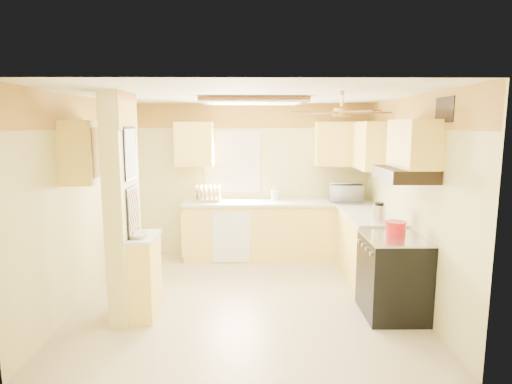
{
  "coord_description": "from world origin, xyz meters",
  "views": [
    {
      "loc": [
        0.07,
        -5.17,
        2.15
      ],
      "look_at": [
        0.13,
        0.35,
        1.28
      ],
      "focal_mm": 30.0,
      "sensor_mm": 36.0,
      "label": 1
    }
  ],
  "objects_px": {
    "microwave": "(346,193)",
    "dutch_oven": "(396,228)",
    "kettle": "(379,213)",
    "bowl": "(138,235)",
    "stove": "(393,276)"
  },
  "relations": [
    {
      "from": "microwave",
      "to": "dutch_oven",
      "type": "xyz_separation_m",
      "value": [
        0.12,
        -2.03,
        -0.08
      ]
    },
    {
      "from": "dutch_oven",
      "to": "kettle",
      "type": "relative_size",
      "value": 0.93
    },
    {
      "from": "bowl",
      "to": "kettle",
      "type": "xyz_separation_m",
      "value": [
        2.84,
        0.7,
        0.09
      ]
    },
    {
      "from": "microwave",
      "to": "dutch_oven",
      "type": "relative_size",
      "value": 2.14
    },
    {
      "from": "dutch_oven",
      "to": "kettle",
      "type": "distance_m",
      "value": 0.53
    },
    {
      "from": "microwave",
      "to": "dutch_oven",
      "type": "distance_m",
      "value": 2.04
    },
    {
      "from": "microwave",
      "to": "dutch_oven",
      "type": "bearing_deg",
      "value": 96.18
    },
    {
      "from": "kettle",
      "to": "bowl",
      "type": "bearing_deg",
      "value": -166.07
    },
    {
      "from": "bowl",
      "to": "dutch_oven",
      "type": "relative_size",
      "value": 1.0
    },
    {
      "from": "stove",
      "to": "dutch_oven",
      "type": "distance_m",
      "value": 0.54
    },
    {
      "from": "kettle",
      "to": "microwave",
      "type": "bearing_deg",
      "value": 93.3
    },
    {
      "from": "stove",
      "to": "microwave",
      "type": "distance_m",
      "value": 2.2
    },
    {
      "from": "kettle",
      "to": "stove",
      "type": "bearing_deg",
      "value": -89.69
    },
    {
      "from": "dutch_oven",
      "to": "microwave",
      "type": "bearing_deg",
      "value": 93.44
    },
    {
      "from": "kettle",
      "to": "dutch_oven",
      "type": "bearing_deg",
      "value": -86.17
    }
  ]
}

